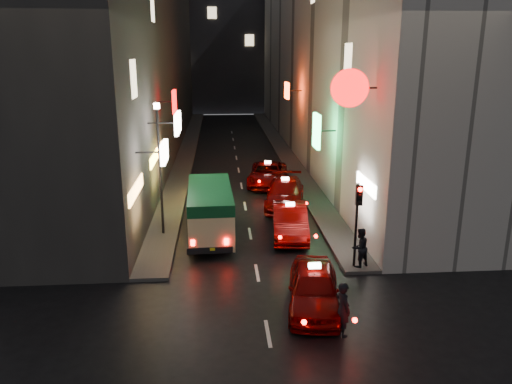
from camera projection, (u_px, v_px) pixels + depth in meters
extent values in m
cube|color=#34322F|center=(138.00, 46.00, 41.57)|extent=(6.00, 52.00, 18.00)
cube|color=white|center=(164.00, 152.00, 21.34)|extent=(0.18, 1.75, 0.87)
cube|color=white|center=(178.00, 123.00, 25.19)|extent=(0.18, 2.32, 1.01)
cube|color=#F20A0A|center=(174.00, 102.00, 29.77)|extent=(0.18, 1.22, 1.37)
cube|color=#FBAF57|center=(136.00, 190.00, 21.04)|extent=(0.10, 3.59, 0.55)
cube|color=yellow|center=(154.00, 158.00, 27.11)|extent=(0.10, 3.20, 0.55)
cube|color=#FBAF57|center=(159.00, 149.00, 29.64)|extent=(0.10, 2.80, 0.55)
cube|color=#FFE5B2|center=(133.00, 79.00, 21.09)|extent=(0.06, 1.30, 1.60)
cube|color=#FFE5B2|center=(152.00, 7.00, 27.81)|extent=(0.06, 1.30, 1.60)
cube|color=#AFA9A0|center=(327.00, 46.00, 42.72)|extent=(6.00, 52.00, 18.00)
cylinder|color=#F20A0A|center=(350.00, 88.00, 20.09)|extent=(1.54, 0.18, 1.54)
cube|color=#32FF71|center=(317.00, 131.00, 27.33)|extent=(0.18, 1.44, 1.87)
cube|color=#F7340C|center=(287.00, 91.00, 38.19)|extent=(0.18, 1.61, 1.23)
cube|color=white|center=(366.00, 184.00, 21.85)|extent=(0.10, 2.77, 0.55)
cube|color=#FFE5B2|center=(348.00, 60.00, 24.50)|extent=(0.06, 1.30, 1.60)
cube|color=#2E2E32|center=(227.00, 34.00, 72.29)|extent=(30.00, 10.00, 22.00)
cube|color=#413E3C|center=(187.00, 151.00, 44.28)|extent=(1.50, 52.00, 0.15)
cube|color=#413E3C|center=(282.00, 149.00, 44.89)|extent=(1.50, 52.00, 0.15)
cube|color=beige|center=(210.00, 210.00, 23.58)|extent=(2.17, 5.73, 2.08)
cube|color=#0E4924|center=(210.00, 194.00, 23.36)|extent=(2.19, 5.75, 0.52)
cube|color=black|center=(210.00, 204.00, 23.79)|extent=(2.13, 3.46, 0.47)
cube|color=black|center=(210.00, 250.00, 21.15)|extent=(1.95, 0.25, 0.28)
cube|color=#FF0A05|center=(193.00, 243.00, 20.93)|extent=(0.17, 0.06, 0.26)
cube|color=#FF0A05|center=(226.00, 242.00, 21.03)|extent=(0.17, 0.06, 0.26)
cylinder|color=black|center=(194.00, 219.00, 25.54)|extent=(0.21, 0.72, 0.72)
cylinder|color=black|center=(230.00, 244.00, 22.18)|extent=(0.21, 0.72, 0.72)
imported|color=#690201|center=(314.00, 285.00, 17.22)|extent=(3.05, 5.73, 1.73)
cube|color=white|center=(315.00, 259.00, 16.96)|extent=(0.44, 0.24, 0.16)
sphere|color=#FF0A05|center=(304.00, 322.00, 14.79)|extent=(0.16, 0.16, 0.16)
sphere|color=#FF0A05|center=(355.00, 320.00, 14.90)|extent=(0.16, 0.16, 0.16)
imported|color=#690201|center=(290.00, 218.00, 23.95)|extent=(2.75, 5.73, 1.77)
cube|color=white|center=(290.00, 199.00, 23.68)|extent=(0.43, 0.22, 0.16)
sphere|color=#FF0A05|center=(280.00, 237.00, 21.47)|extent=(0.16, 0.16, 0.16)
sphere|color=#FF0A05|center=(316.00, 236.00, 21.58)|extent=(0.16, 0.16, 0.16)
imported|color=#690201|center=(285.00, 191.00, 28.58)|extent=(3.21, 5.93, 1.79)
cube|color=white|center=(285.00, 174.00, 28.31)|extent=(0.44, 0.25, 0.16)
sphere|color=#FF0A05|center=(276.00, 204.00, 26.06)|extent=(0.16, 0.16, 0.16)
sphere|color=#FF0A05|center=(306.00, 203.00, 26.18)|extent=(0.16, 0.16, 0.16)
imported|color=#690201|center=(268.00, 172.00, 33.16)|extent=(3.06, 5.62, 1.69)
cube|color=white|center=(268.00, 159.00, 32.90)|extent=(0.44, 0.25, 0.16)
sphere|color=#FF0A05|center=(259.00, 181.00, 30.77)|extent=(0.16, 0.16, 0.16)
sphere|color=#FF0A05|center=(283.00, 181.00, 30.88)|extent=(0.16, 0.16, 0.16)
imported|color=black|center=(343.00, 306.00, 15.52)|extent=(0.61, 0.76, 2.01)
imported|color=black|center=(360.00, 245.00, 20.15)|extent=(0.82, 0.71, 1.86)
cylinder|color=black|center=(356.00, 225.00, 20.01)|extent=(0.10, 0.10, 3.50)
cube|color=black|center=(359.00, 195.00, 19.48)|extent=(0.26, 0.18, 0.80)
sphere|color=#FF0A05|center=(360.00, 190.00, 19.30)|extent=(0.18, 0.18, 0.18)
sphere|color=black|center=(360.00, 196.00, 19.38)|extent=(0.17, 0.17, 0.17)
sphere|color=black|center=(360.00, 203.00, 19.45)|extent=(0.17, 0.17, 0.17)
cylinder|color=black|center=(160.00, 173.00, 23.30)|extent=(0.12, 0.12, 6.00)
cylinder|color=#FFE5BF|center=(157.00, 106.00, 22.45)|extent=(0.28, 0.28, 0.25)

